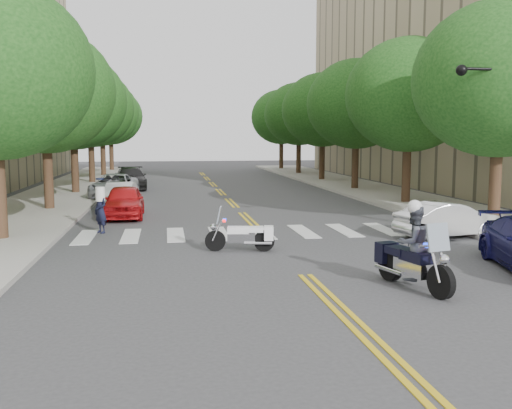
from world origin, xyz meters
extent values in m
plane|color=#38383A|center=(0.00, 0.00, 0.00)|extent=(140.00, 140.00, 0.00)
cube|color=#9E9991|center=(-9.50, 22.00, 0.07)|extent=(5.00, 60.00, 0.15)
cube|color=#9E9991|center=(9.50, 22.00, 0.07)|extent=(5.00, 60.00, 0.15)
cylinder|color=#382316|center=(-8.80, 14.00, 1.66)|extent=(0.44, 0.44, 3.32)
ellipsoid|color=#144112|center=(-8.80, 14.00, 5.56)|extent=(6.40, 6.40, 5.76)
cylinder|color=#382316|center=(-8.80, 22.00, 1.66)|extent=(0.44, 0.44, 3.32)
ellipsoid|color=#144112|center=(-8.80, 22.00, 5.56)|extent=(6.40, 6.40, 5.76)
cylinder|color=#382316|center=(-8.80, 30.00, 1.66)|extent=(0.44, 0.44, 3.32)
ellipsoid|color=#144112|center=(-8.80, 30.00, 5.56)|extent=(6.40, 6.40, 5.76)
cylinder|color=#382316|center=(-8.80, 38.00, 1.66)|extent=(0.44, 0.44, 3.32)
ellipsoid|color=#144112|center=(-8.80, 38.00, 5.56)|extent=(6.40, 6.40, 5.76)
cylinder|color=#382316|center=(-8.80, 46.00, 1.66)|extent=(0.44, 0.44, 3.32)
ellipsoid|color=#144112|center=(-8.80, 46.00, 5.56)|extent=(6.40, 6.40, 5.76)
cylinder|color=#382316|center=(8.80, 6.00, 1.66)|extent=(0.44, 0.44, 3.32)
ellipsoid|color=#144112|center=(8.80, 6.00, 5.56)|extent=(6.40, 6.40, 5.76)
cylinder|color=#382316|center=(8.80, 14.00, 1.66)|extent=(0.44, 0.44, 3.32)
ellipsoid|color=#144112|center=(8.80, 14.00, 5.56)|extent=(6.40, 6.40, 5.76)
cylinder|color=#382316|center=(8.80, 22.00, 1.66)|extent=(0.44, 0.44, 3.32)
ellipsoid|color=#144112|center=(8.80, 22.00, 5.56)|extent=(6.40, 6.40, 5.76)
cylinder|color=#382316|center=(8.80, 30.00, 1.66)|extent=(0.44, 0.44, 3.32)
ellipsoid|color=#144112|center=(8.80, 30.00, 5.56)|extent=(6.40, 6.40, 5.76)
cylinder|color=#382316|center=(8.80, 38.00, 1.66)|extent=(0.44, 0.44, 3.32)
ellipsoid|color=#144112|center=(8.80, 38.00, 5.56)|extent=(6.40, 6.40, 5.76)
cylinder|color=#382316|center=(8.80, 46.00, 1.66)|extent=(0.44, 0.44, 3.32)
ellipsoid|color=#144112|center=(8.80, 46.00, 5.56)|extent=(6.40, 6.40, 5.76)
cylinder|color=black|center=(7.00, 3.50, 5.60)|extent=(2.40, 0.10, 0.10)
sphere|color=black|center=(5.90, 3.50, 5.55)|extent=(0.36, 0.36, 0.36)
cylinder|color=black|center=(2.35, -2.53, 0.37)|extent=(0.34, 0.76, 0.75)
cylinder|color=black|center=(1.91, -0.83, 0.37)|extent=(0.38, 0.77, 0.75)
cube|color=silver|center=(2.12, -1.63, 0.50)|extent=(0.59, 1.05, 0.35)
cube|color=black|center=(2.15, -1.73, 0.77)|extent=(0.58, 0.84, 0.24)
cube|color=black|center=(2.00, -1.15, 0.79)|extent=(0.58, 0.70, 0.18)
cube|color=black|center=(1.87, -0.67, 0.66)|extent=(0.55, 0.44, 0.50)
cube|color=#8C99A5|center=(2.32, -2.39, 1.32)|extent=(0.57, 0.30, 0.60)
cube|color=red|center=(2.40, -2.18, 1.12)|extent=(0.13, 0.13, 0.09)
cube|color=#0C26E5|center=(2.14, -2.24, 1.12)|extent=(0.13, 0.13, 0.09)
imported|color=#474C56|center=(2.12, -1.63, 1.06)|extent=(0.98, 0.85, 1.73)
sphere|color=silver|center=(2.12, -1.63, 1.88)|extent=(0.33, 0.33, 0.33)
cylinder|color=black|center=(-1.95, 3.41, 0.32)|extent=(0.64, 0.23, 0.63)
cylinder|color=black|center=(-0.49, 3.16, 0.32)|extent=(0.65, 0.27, 0.63)
cube|color=silver|center=(-1.18, 3.27, 0.42)|extent=(0.87, 0.43, 0.30)
cube|color=white|center=(-1.27, 3.29, 0.65)|extent=(0.70, 0.44, 0.20)
cube|color=white|center=(-0.76, 3.20, 0.67)|extent=(0.56, 0.45, 0.15)
cube|color=white|center=(-0.35, 3.13, 0.56)|extent=(0.34, 0.45, 0.42)
cube|color=#8C99A5|center=(-1.83, 3.38, 1.11)|extent=(0.22, 0.48, 0.51)
cube|color=red|center=(-1.70, 3.25, 0.95)|extent=(0.11, 0.11, 0.07)
cube|color=#0C26E5|center=(-1.66, 3.47, 0.95)|extent=(0.11, 0.11, 0.07)
imported|color=black|center=(-5.75, 7.35, 0.80)|extent=(0.67, 0.70, 1.61)
imported|color=silver|center=(6.18, 4.50, 0.62)|extent=(3.95, 2.11, 1.24)
imported|color=red|center=(-5.20, 11.38, 0.70)|extent=(1.67, 4.09, 1.39)
imported|color=silver|center=(-5.65, 14.96, 0.61)|extent=(1.64, 3.83, 1.23)
imported|color=#9A9DA1|center=(-6.30, 19.50, 0.68)|extent=(2.66, 5.09, 1.37)
imported|color=black|center=(-5.70, 25.14, 0.72)|extent=(2.36, 5.07, 1.43)
imported|color=gray|center=(-6.30, 29.50, 0.63)|extent=(1.58, 3.74, 1.26)
camera|label=1|loc=(-3.41, -13.63, 3.45)|focal=40.00mm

